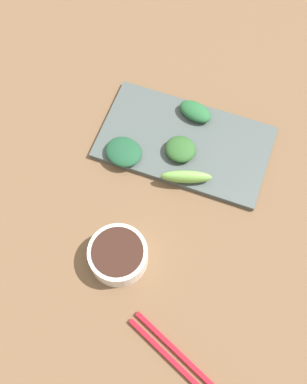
# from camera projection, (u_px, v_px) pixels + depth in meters

# --- Properties ---
(tabletop) EXTENTS (2.10, 2.10, 0.02)m
(tabletop) POSITION_uv_depth(u_px,v_px,m) (149.00, 200.00, 0.93)
(tabletop) COLOR brown
(tabletop) RESTS_ON ground
(sauce_bowl) EXTENTS (0.10, 0.10, 0.04)m
(sauce_bowl) POSITION_uv_depth(u_px,v_px,m) (118.00, 255.00, 0.85)
(sauce_bowl) COLOR silver
(sauce_bowl) RESTS_ON tabletop
(serving_plate) EXTENTS (0.19, 0.33, 0.01)m
(serving_plate) POSITION_uv_depth(u_px,v_px,m) (185.00, 143.00, 0.96)
(serving_plate) COLOR #454F4D
(serving_plate) RESTS_ON tabletop
(broccoli_stalk_0) EXTENTS (0.05, 0.10, 0.03)m
(broccoli_stalk_0) POSITION_uv_depth(u_px,v_px,m) (186.00, 177.00, 0.91)
(broccoli_stalk_0) COLOR #71AF4A
(broccoli_stalk_0) RESTS_ON serving_plate
(broccoli_leafy_1) EXTENTS (0.07, 0.07, 0.03)m
(broccoli_leafy_1) POSITION_uv_depth(u_px,v_px,m) (180.00, 149.00, 0.93)
(broccoli_leafy_1) COLOR #2C5827
(broccoli_leafy_1) RESTS_ON serving_plate
(broccoli_leafy_2) EXTENTS (0.08, 0.08, 0.02)m
(broccoli_leafy_2) POSITION_uv_depth(u_px,v_px,m) (124.00, 152.00, 0.93)
(broccoli_leafy_2) COLOR #1B4B2E
(broccoli_leafy_2) RESTS_ON serving_plate
(broccoli_leafy_3) EXTENTS (0.06, 0.08, 0.03)m
(broccoli_leafy_3) POSITION_uv_depth(u_px,v_px,m) (195.00, 112.00, 0.97)
(broccoli_leafy_3) COLOR #245D32
(broccoli_leafy_3) RESTS_ON serving_plate
(chopsticks) EXTENTS (0.11, 0.22, 0.01)m
(chopsticks) POSITION_uv_depth(u_px,v_px,m) (184.00, 365.00, 0.79)
(chopsticks) COLOR red
(chopsticks) RESTS_ON tabletop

